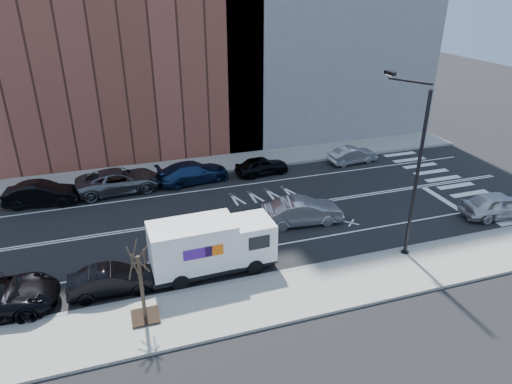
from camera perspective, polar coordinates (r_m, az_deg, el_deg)
ground at (r=29.39m, az=-1.62°, el=-2.69°), size 120.00×120.00×0.00m
sidewalk_near at (r=22.35m, az=5.02°, el=-12.53°), size 44.00×3.60×0.15m
sidewalk_far at (r=37.13m, az=-5.53°, el=3.43°), size 44.00×3.60×0.15m
curb_near at (r=23.68m, az=3.32°, el=-10.01°), size 44.00×0.25×0.17m
curb_far at (r=35.49m, az=-4.87°, el=2.43°), size 44.00×0.25×0.17m
crosswalk at (r=36.79m, az=23.00°, el=1.14°), size 3.00×14.00×0.01m
road_markings at (r=29.38m, az=-1.62°, el=-2.69°), size 40.00×8.60×0.01m
bldg_brick at (r=40.67m, az=-20.33°, el=19.84°), size 26.00×10.00×22.00m
streetlight at (r=24.59m, az=18.95°, el=3.19°), size 0.44×4.02×9.34m
street_tree at (r=20.58m, az=-14.00°, el=-12.23°), size 1.20×1.20×3.75m
fedex_van at (r=23.20m, az=-5.64°, el=-6.65°), size 6.43×2.42×2.91m
far_parked_b at (r=33.40m, az=-25.20°, el=-0.20°), size 4.89×2.28×1.55m
far_parked_c at (r=33.52m, az=-16.71°, el=1.37°), size 6.05×3.14×1.63m
far_parked_d at (r=33.97m, az=-7.89°, el=2.47°), size 5.55×2.83×1.54m
far_parked_e at (r=35.04m, az=0.74°, el=3.31°), size 4.23×2.00×1.40m
far_parked_f at (r=38.14m, az=11.99°, el=4.54°), size 4.16×1.74×1.34m
driving_sedan at (r=28.03m, az=5.80°, el=-2.41°), size 5.04×2.14×1.62m
near_parked_rear_a at (r=23.10m, az=-17.47°, el=-10.50°), size 4.15×1.53×1.36m
near_parked_front at (r=32.46m, az=28.08°, el=-1.44°), size 4.95×2.47×1.62m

